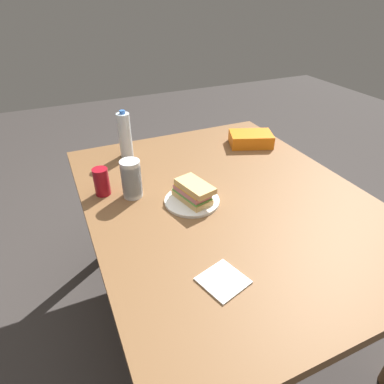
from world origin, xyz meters
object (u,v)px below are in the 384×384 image
chip_bag (251,139)px  water_bottle_tall (125,135)px  dining_table (226,212)px  sandwich (193,192)px  paper_plate (192,201)px  plastic_cup_stack (131,179)px  soda_can_red (102,182)px

chip_bag → water_bottle_tall: size_ratio=0.93×
dining_table → sandwich: size_ratio=7.46×
paper_plate → chip_bag: 0.66m
paper_plate → plastic_cup_stack: bearing=-125.1°
dining_table → paper_plate: (-0.03, -0.15, 0.09)m
soda_can_red → plastic_cup_stack: plastic_cup_stack is taller
dining_table → plastic_cup_stack: 0.44m
plastic_cup_stack → dining_table: bearing=64.3°
plastic_cup_stack → paper_plate: bearing=54.9°
water_bottle_tall → plastic_cup_stack: water_bottle_tall is taller
dining_table → water_bottle_tall: 0.66m
chip_bag → plastic_cup_stack: 0.78m
sandwich → plastic_cup_stack: bearing=-125.3°
soda_can_red → chip_bag: size_ratio=0.53×
paper_plate → chip_bag: bearing=126.0°
dining_table → soda_can_red: soda_can_red is taller
sandwich → plastic_cup_stack: plastic_cup_stack is taller
sandwich → chip_bag: sandwich is taller
chip_bag → water_bottle_tall: 0.69m
sandwich → water_bottle_tall: size_ratio=0.80×
chip_bag → water_bottle_tall: (-0.14, -0.67, 0.08)m
soda_can_red → plastic_cup_stack: (0.07, 0.11, 0.02)m
water_bottle_tall → plastic_cup_stack: (0.38, -0.07, -0.03)m
dining_table → soda_can_red: 0.56m
sandwich → chip_bag: bearing=126.4°
water_bottle_tall → paper_plate: bearing=14.4°
soda_can_red → chip_bag: (-0.17, 0.86, -0.03)m
water_bottle_tall → dining_table: bearing=27.4°
soda_can_red → water_bottle_tall: 0.37m
dining_table → paper_plate: 0.18m
dining_table → plastic_cup_stack: plastic_cup_stack is taller
dining_table → paper_plate: bearing=-100.0°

